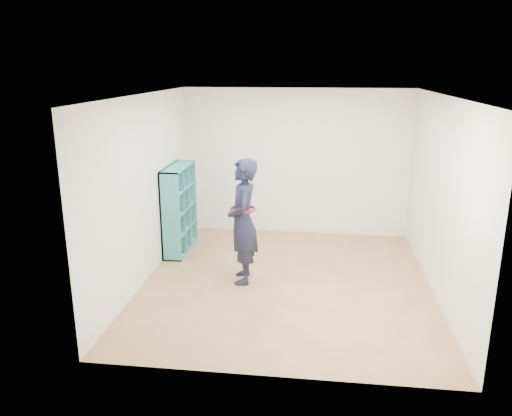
# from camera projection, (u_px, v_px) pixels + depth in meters

# --- Properties ---
(floor) EXTENTS (4.50, 4.50, 0.00)m
(floor) POSITION_uv_depth(u_px,v_px,m) (286.00, 282.00, 7.09)
(floor) COLOR olive
(floor) RESTS_ON ground
(ceiling) EXTENTS (4.50, 4.50, 0.00)m
(ceiling) POSITION_uv_depth(u_px,v_px,m) (290.00, 95.00, 6.37)
(ceiling) COLOR white
(ceiling) RESTS_ON wall_back
(wall_left) EXTENTS (0.02, 4.50, 2.60)m
(wall_left) POSITION_uv_depth(u_px,v_px,m) (145.00, 189.00, 6.97)
(wall_left) COLOR white
(wall_left) RESTS_ON floor
(wall_right) EXTENTS (0.02, 4.50, 2.60)m
(wall_right) POSITION_uv_depth(u_px,v_px,m) (441.00, 198.00, 6.49)
(wall_right) COLOR white
(wall_right) RESTS_ON floor
(wall_back) EXTENTS (4.00, 0.02, 2.60)m
(wall_back) POSITION_uv_depth(u_px,v_px,m) (296.00, 163.00, 8.88)
(wall_back) COLOR white
(wall_back) RESTS_ON floor
(wall_front) EXTENTS (4.00, 0.02, 2.60)m
(wall_front) POSITION_uv_depth(u_px,v_px,m) (272.00, 254.00, 4.59)
(wall_front) COLOR white
(wall_front) RESTS_ON floor
(bookshelf) EXTENTS (0.31, 1.07, 1.42)m
(bookshelf) POSITION_uv_depth(u_px,v_px,m) (178.00, 209.00, 8.16)
(bookshelf) COLOR teal
(bookshelf) RESTS_ON floor
(person) EXTENTS (0.52, 0.70, 1.76)m
(person) POSITION_uv_depth(u_px,v_px,m) (243.00, 221.00, 6.91)
(person) COLOR black
(person) RESTS_ON floor
(smartphone) EXTENTS (0.02, 0.09, 0.12)m
(smartphone) POSITION_uv_depth(u_px,v_px,m) (232.00, 212.00, 6.97)
(smartphone) COLOR silver
(smartphone) RESTS_ON person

